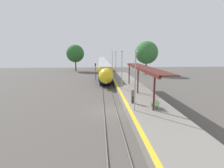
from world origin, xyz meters
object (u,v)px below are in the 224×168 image
at_px(lamppost_far, 116,63).
at_px(train, 103,64).
at_px(platform_bench, 156,104).
at_px(railway_signal, 95,70).
at_px(lamppost_farthest, 112,61).
at_px(lamppost_mid, 122,68).
at_px(lamppost_near, 135,77).
at_px(person_waiting, 133,96).

bearing_deg(lamppost_far, train, 94.72).
distance_m(platform_bench, railway_signal, 25.60).
height_order(lamppost_far, lamppost_farthest, same).
relative_size(platform_bench, railway_signal, 0.35).
height_order(lamppost_mid, lamppost_far, same).
distance_m(lamppost_mid, lamppost_far, 10.60).
xyz_separation_m(lamppost_mid, lamppost_far, (0.00, 10.60, 0.00)).
height_order(platform_bench, lamppost_mid, lamppost_mid).
bearing_deg(lamppost_near, lamppost_farthest, 90.00).
xyz_separation_m(platform_bench, lamppost_far, (-2.37, 20.62, 2.98)).
height_order(person_waiting, lamppost_far, lamppost_far).
xyz_separation_m(lamppost_far, lamppost_farthest, (0.00, 10.60, 0.00)).
bearing_deg(lamppost_mid, lamppost_far, 90.00).
xyz_separation_m(train, lamppost_near, (2.37, -49.90, 2.03)).
xyz_separation_m(platform_bench, lamppost_near, (-2.37, -0.59, 2.98)).
height_order(person_waiting, railway_signal, railway_signal).
bearing_deg(lamppost_mid, platform_bench, -76.68).
bearing_deg(lamppost_far, railway_signal, 138.66).
relative_size(train, lamppost_near, 11.83).
xyz_separation_m(train, lamppost_far, (2.37, -28.69, 2.03)).
xyz_separation_m(train, person_waiting, (2.65, -47.32, -0.51)).
bearing_deg(lamppost_farthest, lamppost_near, -90.00).
bearing_deg(train, lamppost_farthest, -82.55).
bearing_deg(lamppost_farthest, railway_signal, -124.58).
relative_size(train, platform_bench, 48.89).
xyz_separation_m(platform_bench, lamppost_mid, (-2.37, 10.01, 2.98)).
height_order(person_waiting, lamppost_near, lamppost_near).
height_order(platform_bench, lamppost_far, lamppost_far).
distance_m(person_waiting, lamppost_mid, 8.42).
relative_size(lamppost_mid, lamppost_far, 1.00).
bearing_deg(train, lamppost_far, -85.28).
bearing_deg(railway_signal, lamppost_mid, -72.70).
distance_m(lamppost_mid, lamppost_farthest, 21.21).
relative_size(platform_bench, person_waiting, 0.85).
bearing_deg(railway_signal, lamppost_farthest, 55.42).
relative_size(lamppost_near, lamppost_mid, 1.00).
bearing_deg(train, lamppost_mid, -86.55).
distance_m(person_waiting, railway_signal, 23.15).
bearing_deg(lamppost_near, lamppost_far, 90.00).
bearing_deg(railway_signal, lamppost_far, -41.34).
relative_size(train, lamppost_farthest, 11.83).
distance_m(train, lamppost_near, 50.00).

